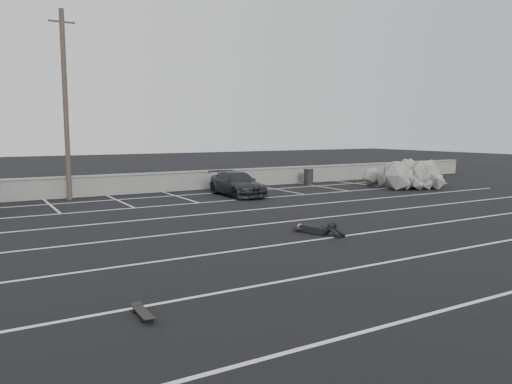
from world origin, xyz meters
TOP-DOWN VIEW (x-y plane):
  - ground at (0.00, 0.00)m, footprint 120.00×120.00m
  - seawall at (0.00, 14.00)m, footprint 50.00×0.45m
  - stall_lines at (-0.08, 4.41)m, footprint 36.00×20.05m
  - car_right at (3.77, 10.47)m, footprint 1.81×4.23m
  - utility_pole at (-3.91, 13.20)m, footprint 1.19×0.24m
  - trash_bin at (10.07, 12.89)m, footprint 0.73×0.73m
  - riprap_pile at (14.17, 8.47)m, footprint 5.18×4.33m
  - person at (1.41, 0.96)m, footprint 2.06×2.74m
  - skateboard at (-5.63, -3.49)m, footprint 0.23×0.77m

SIDE VIEW (x-z plane):
  - ground at x=0.00m, z-range 0.00..0.00m
  - stall_lines at x=-0.08m, z-range 0.00..0.01m
  - skateboard at x=-5.63m, z-range 0.03..0.12m
  - person at x=1.41m, z-range 0.00..0.46m
  - trash_bin at x=10.07m, z-range 0.01..0.97m
  - riprap_pile at x=14.17m, z-range -0.16..1.24m
  - seawall at x=0.00m, z-range 0.02..1.08m
  - car_right at x=3.77m, z-range 0.00..1.22m
  - utility_pole at x=-3.91m, z-range 0.06..8.94m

